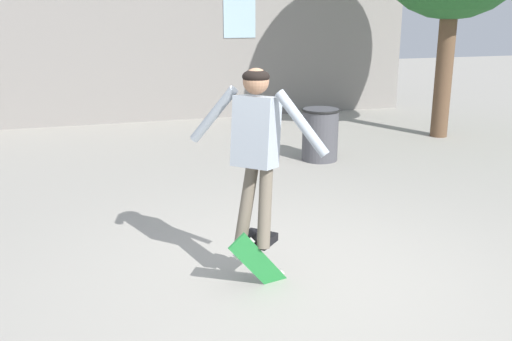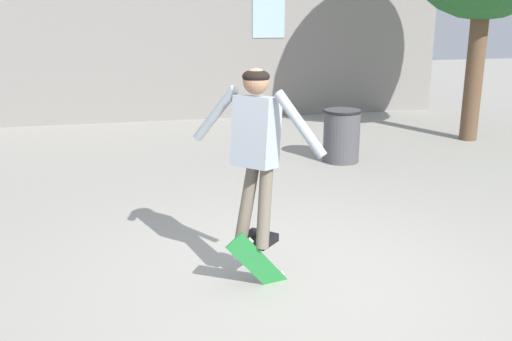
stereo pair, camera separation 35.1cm
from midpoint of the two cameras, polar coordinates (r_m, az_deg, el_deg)
name	(u,v)px [view 2 (the right image)]	position (r m, az deg, el deg)	size (l,w,h in m)	color
ground_plane	(295,282)	(5.10, 5.95, -11.03)	(40.00, 40.00, 0.00)	#A39E93
building_backdrop	(186,14)	(12.37, -6.14, 15.33)	(11.80, 0.52, 5.46)	gray
trash_bin	(342,135)	(8.94, 9.67, 3.56)	(0.60, 0.60, 0.81)	#47474C
skater	(256,142)	(4.64, 2.17, 2.88)	(0.95, 0.95, 1.50)	#9EA8B2
skateboard_flipping	(261,267)	(4.93, 2.61, -9.70)	(0.66, 0.28, 0.77)	#237F38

